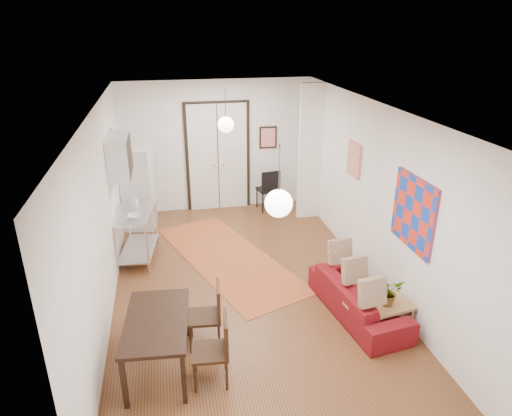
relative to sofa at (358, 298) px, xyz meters
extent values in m
plane|color=brown|center=(-1.48, 1.09, -0.27)|extent=(7.00, 7.00, 0.00)
cube|color=white|center=(-1.48, 1.09, 2.63)|extent=(4.20, 7.00, 0.02)
cube|color=white|center=(-1.48, 4.59, 1.18)|extent=(4.20, 0.02, 2.90)
cube|color=white|center=(-1.48, -2.41, 1.18)|extent=(4.20, 0.02, 2.90)
cube|color=white|center=(-3.58, 1.09, 1.18)|extent=(0.02, 7.00, 2.90)
cube|color=white|center=(0.62, 1.09, 1.18)|extent=(0.02, 7.00, 2.90)
cube|color=silver|center=(-1.48, 4.55, 0.93)|extent=(1.44, 0.06, 2.50)
cube|color=white|center=(0.37, 3.64, 1.18)|extent=(0.50, 0.10, 2.90)
cube|color=silver|center=(-3.40, 2.59, 1.63)|extent=(0.35, 1.00, 0.70)
cube|color=red|center=(0.60, -0.16, 1.38)|extent=(0.05, 1.00, 1.00)
cube|color=#F6E6CD|center=(0.60, 1.89, 1.53)|extent=(0.05, 0.50, 0.60)
cube|color=red|center=(-0.33, 4.56, 1.33)|extent=(0.40, 0.03, 0.50)
cube|color=#905F3C|center=(-3.55, 3.09, 1.68)|extent=(0.03, 0.44, 0.54)
sphere|color=white|center=(-1.48, 3.09, 1.98)|extent=(0.30, 0.30, 0.30)
cylinder|color=black|center=(-1.48, 3.09, 2.38)|extent=(0.01, 0.01, 0.50)
sphere|color=white|center=(-1.48, -0.91, 1.98)|extent=(0.30, 0.30, 0.30)
cylinder|color=black|center=(-1.48, -0.91, 2.38)|extent=(0.01, 0.01, 0.50)
cube|color=#C85E32|center=(-1.64, 2.07, -0.27)|extent=(2.53, 3.85, 0.01)
imported|color=maroon|center=(0.00, 0.00, 0.00)|extent=(0.98, 1.95, 0.54)
cube|color=tan|center=(0.15, -0.39, 0.11)|extent=(0.97, 0.65, 0.04)
cube|color=tan|center=(-0.26, -0.59, -0.09)|extent=(0.06, 0.06, 0.36)
cube|color=tan|center=(0.55, -0.59, -0.09)|extent=(0.06, 0.06, 0.36)
cube|color=tan|center=(-0.26, -0.19, -0.09)|extent=(0.06, 0.06, 0.36)
cube|color=tan|center=(0.55, -0.19, -0.09)|extent=(0.06, 0.06, 0.36)
imported|color=#337133|center=(0.25, -0.39, 0.32)|extent=(0.36, 0.40, 0.39)
cube|color=silver|center=(-3.23, 2.43, 0.64)|extent=(0.77, 1.28, 0.04)
cube|color=silver|center=(-3.23, 2.43, -0.09)|extent=(0.72, 1.24, 0.03)
cylinder|color=silver|center=(-3.49, 1.87, 0.18)|extent=(0.04, 0.04, 0.91)
cylinder|color=silver|center=(-2.96, 1.87, 0.18)|extent=(0.04, 0.04, 0.91)
cylinder|color=silver|center=(-3.49, 3.00, 0.18)|extent=(0.04, 0.04, 0.91)
cylinder|color=silver|center=(-2.96, 3.00, 0.18)|extent=(0.04, 0.04, 0.91)
imported|color=silver|center=(-3.23, 2.13, 0.68)|extent=(0.28, 0.28, 0.05)
imported|color=#50A0AE|center=(-3.23, 2.68, 0.75)|extent=(0.11, 0.11, 0.19)
cube|color=silver|center=(-3.23, 3.83, 0.58)|extent=(0.68, 0.68, 1.70)
cube|color=black|center=(-2.88, -0.57, 0.43)|extent=(0.86, 1.37, 0.05)
cube|color=black|center=(-3.21, -1.18, 0.06)|extent=(0.06, 0.06, 0.67)
cube|color=black|center=(-2.55, -1.18, 0.06)|extent=(0.06, 0.06, 0.67)
cube|color=black|center=(-3.21, 0.04, 0.06)|extent=(0.06, 0.06, 0.67)
cube|color=black|center=(-2.55, 0.04, 0.06)|extent=(0.06, 0.06, 0.67)
cube|color=#331F10|center=(-2.28, -0.22, 0.16)|extent=(0.46, 0.45, 0.04)
cube|color=#331F10|center=(-2.28, -0.03, 0.40)|extent=(0.08, 0.41, 0.45)
cylinder|color=#331F10|center=(-2.46, -0.41, -0.06)|extent=(0.03, 0.03, 0.43)
cylinder|color=#331F10|center=(-2.10, -0.41, -0.06)|extent=(0.03, 0.03, 0.43)
cylinder|color=#331F10|center=(-2.46, -0.04, -0.06)|extent=(0.03, 0.03, 0.43)
cylinder|color=#331F10|center=(-2.10, -0.04, -0.06)|extent=(0.03, 0.03, 0.43)
cube|color=#331F10|center=(-2.28, -0.92, 0.16)|extent=(0.46, 0.45, 0.04)
cube|color=#331F10|center=(-2.28, -0.73, 0.40)|extent=(0.08, 0.41, 0.45)
cylinder|color=#331F10|center=(-2.46, -1.11, -0.06)|extent=(0.03, 0.03, 0.43)
cylinder|color=#331F10|center=(-2.10, -1.11, -0.06)|extent=(0.03, 0.03, 0.43)
cylinder|color=#331F10|center=(-2.46, -0.74, -0.06)|extent=(0.03, 0.03, 0.43)
cylinder|color=#331F10|center=(-2.10, -0.74, -0.06)|extent=(0.03, 0.03, 0.43)
cube|color=black|center=(-0.40, 4.24, 0.20)|extent=(0.50, 0.50, 0.04)
cube|color=black|center=(-0.40, 4.44, 0.45)|extent=(0.44, 0.10, 0.47)
cylinder|color=black|center=(-0.59, 4.05, -0.04)|extent=(0.03, 0.03, 0.47)
cylinder|color=black|center=(-0.21, 4.05, -0.04)|extent=(0.03, 0.03, 0.47)
cylinder|color=black|center=(-0.59, 4.43, -0.04)|extent=(0.03, 0.03, 0.47)
cylinder|color=black|center=(-0.21, 4.43, -0.04)|extent=(0.03, 0.03, 0.47)
camera|label=1|loc=(-2.61, -5.26, 3.79)|focal=32.00mm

